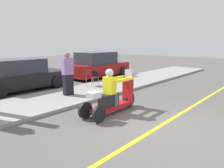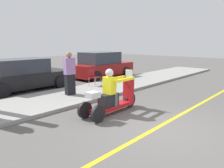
% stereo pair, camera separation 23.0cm
% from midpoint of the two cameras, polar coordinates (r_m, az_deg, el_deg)
% --- Properties ---
extents(ground_plane, '(60.00, 60.00, 0.00)m').
position_cam_midpoint_polar(ground_plane, '(6.32, 12.76, -11.09)').
color(ground_plane, '#565451').
extents(lane_stripe, '(24.00, 0.12, 0.01)m').
position_cam_midpoint_polar(lane_stripe, '(6.42, 13.31, -10.73)').
color(lane_stripe, gold).
rests_on(lane_stripe, ground).
extents(sidewalk_strip, '(28.00, 2.80, 0.12)m').
position_cam_midpoint_polar(sidewalk_strip, '(9.30, -12.80, -3.57)').
color(sidewalk_strip, gray).
rests_on(sidewalk_strip, ground).
extents(motorcycle_trike, '(2.45, 0.68, 1.50)m').
position_cam_midpoint_polar(motorcycle_trike, '(7.24, 0.98, -3.50)').
color(motorcycle_trike, black).
rests_on(motorcycle_trike, ground).
extents(spectator_end_of_line, '(0.47, 0.32, 1.81)m').
position_cam_midpoint_polar(spectator_end_of_line, '(9.40, -10.32, 2.48)').
color(spectator_end_of_line, black).
rests_on(spectator_end_of_line, sidewalk_strip).
extents(folding_chair_curbside, '(0.52, 0.52, 0.82)m').
position_cam_midpoint_polar(folding_chair_curbside, '(11.30, -4.29, 2.12)').
color(folding_chair_curbside, '#A5A8AD').
rests_on(folding_chair_curbside, sidewalk_strip).
extents(parked_car_lot_far, '(4.49, 2.04, 1.55)m').
position_cam_midpoint_polar(parked_car_lot_far, '(11.60, -21.66, 2.12)').
color(parked_car_lot_far, black).
rests_on(parked_car_lot_far, ground).
extents(parked_car_lot_center, '(4.46, 2.10, 1.70)m').
position_cam_midpoint_polar(parked_car_lot_center, '(14.77, -2.29, 4.83)').
color(parked_car_lot_center, maroon).
rests_on(parked_car_lot_center, ground).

